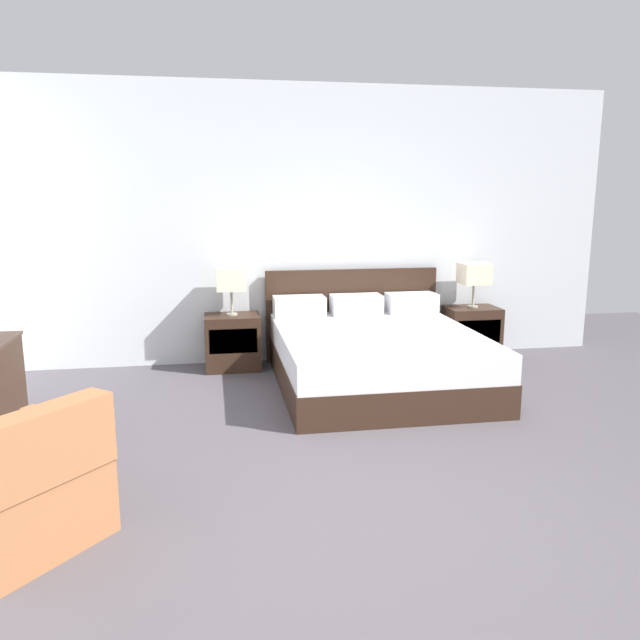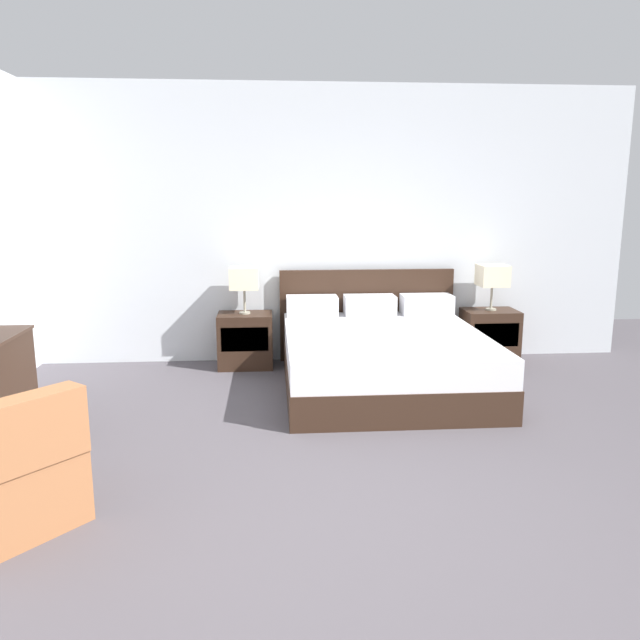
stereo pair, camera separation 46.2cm
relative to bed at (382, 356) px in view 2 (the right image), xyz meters
The scene contains 8 objects.
ground_plane 2.66m from the bed, 103.38° to the right, with size 10.84×10.84×0.00m, color #4C474C.
wall_back 1.67m from the bed, 119.92° to the left, with size 6.78×0.06×2.84m, color silver.
bed is the anchor object (origin of this frame).
nightstand_left 1.49m from the bed, 148.86° to the left, with size 0.55×0.41×0.55m.
nightstand_right 1.49m from the bed, 31.14° to the left, with size 0.55×0.41×0.55m.
table_lamp_left 1.62m from the bed, 148.81° to the left, with size 0.29×0.29×0.47m.
table_lamp_right 1.62m from the bed, 31.19° to the left, with size 0.29×0.29×0.47m.
armchair_by_window 3.35m from the bed, 136.24° to the right, with size 0.97×0.97×0.76m.
Camera 2 is at (-0.38, -2.88, 1.73)m, focal length 35.00 mm.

